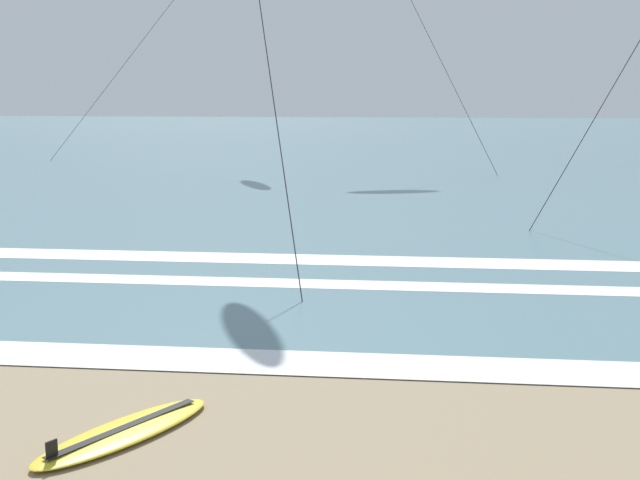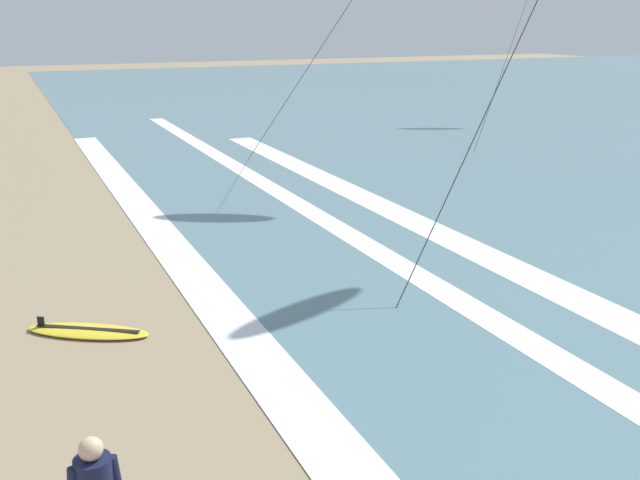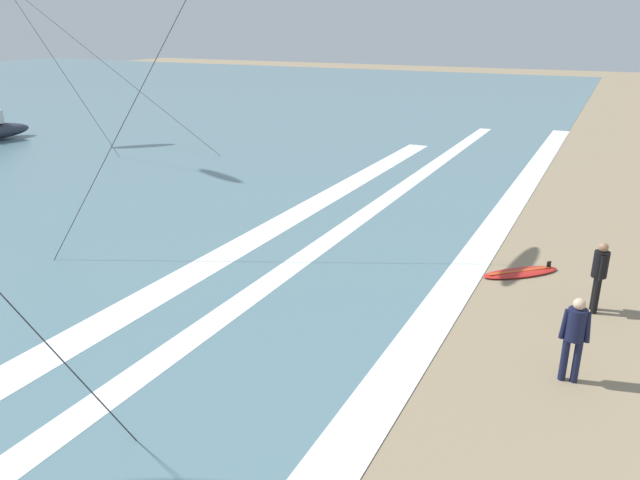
% 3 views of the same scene
% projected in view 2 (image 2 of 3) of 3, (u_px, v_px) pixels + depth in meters
% --- Properties ---
extents(wave_foam_mid_break, '(58.18, 0.67, 0.01)m').
position_uv_depth(wave_foam_mid_break, '(525.00, 340.00, 11.37)').
color(wave_foam_mid_break, white).
rests_on(wave_foam_mid_break, ocean_surface).
extents(surfboard_right_spare, '(1.64, 2.09, 0.25)m').
position_uv_depth(surfboard_right_spare, '(88.00, 331.00, 11.64)').
color(surfboard_right_spare, yellow).
rests_on(surfboard_right_spare, ground).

